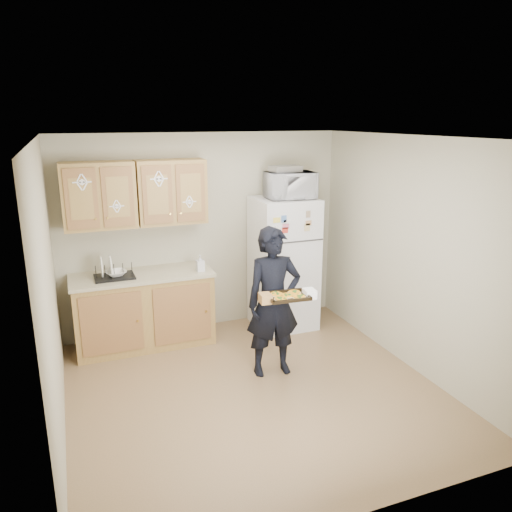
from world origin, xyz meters
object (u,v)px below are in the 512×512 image
(dish_rack, at_px, (114,270))
(microwave, at_px, (290,185))
(person, at_px, (274,302))
(baking_tray, at_px, (288,297))
(refrigerator, at_px, (283,263))

(dish_rack, bearing_deg, microwave, -1.75)
(person, bearing_deg, baking_tray, -81.15)
(baking_tray, bearing_deg, person, 98.85)
(refrigerator, relative_size, dish_rack, 3.83)
(person, height_order, baking_tray, person)
(microwave, relative_size, dish_rack, 1.33)
(refrigerator, height_order, baking_tray, refrigerator)
(refrigerator, relative_size, microwave, 2.89)
(dish_rack, bearing_deg, baking_tray, -43.66)
(refrigerator, relative_size, person, 1.06)
(person, relative_size, microwave, 2.73)
(person, relative_size, baking_tray, 3.97)
(refrigerator, xyz_separation_m, microwave, (0.05, -0.05, 1.01))
(baking_tray, height_order, microwave, microwave)
(refrigerator, bearing_deg, person, -118.65)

